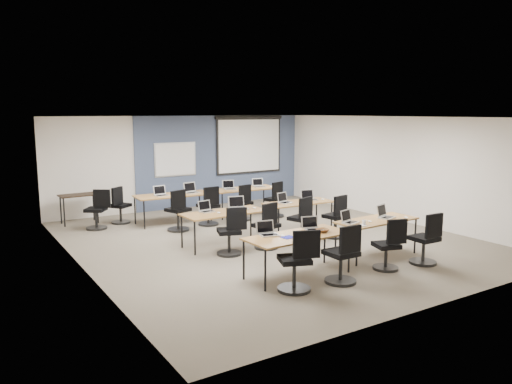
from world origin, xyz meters
TOP-DOWN VIEW (x-y plane):
  - floor at (0.00, 0.00)m, footprint 8.00×9.00m
  - ceiling at (0.00, 0.00)m, footprint 8.00×9.00m
  - wall_back at (0.00, 4.50)m, footprint 8.00×0.04m
  - wall_front at (0.00, -4.50)m, footprint 8.00×0.04m
  - wall_left at (-4.00, 0.00)m, footprint 0.04×9.00m
  - wall_right at (4.00, 0.00)m, footprint 0.04×9.00m
  - blue_accent_panel at (1.25, 4.47)m, footprint 5.50×0.04m
  - whiteboard at (-0.30, 4.43)m, footprint 1.28×0.03m
  - projector_screen at (2.20, 4.41)m, footprint 2.40×0.10m
  - training_table_front_left at (-0.94, -2.32)m, footprint 1.89×0.79m
  - training_table_front_right at (1.12, -2.16)m, footprint 1.70×0.71m
  - training_table_mid_left at (-1.06, 0.09)m, footprint 1.81×0.75m
  - training_table_mid_right at (0.98, 0.19)m, footprint 1.66×0.69m
  - training_table_back_left at (-1.09, 2.76)m, footprint 1.92×0.80m
  - training_table_back_right at (0.96, 2.67)m, footprint 1.84×0.77m
  - laptop_0 at (-1.38, -2.06)m, footprint 0.32×0.27m
  - mouse_0 at (-1.22, -2.27)m, footprint 0.09×0.11m
  - task_chair_0 at (-1.40, -2.93)m, footprint 0.56×0.54m
  - laptop_1 at (-0.49, -2.16)m, footprint 0.31×0.26m
  - mouse_1 at (-0.37, -2.22)m, footprint 0.08×0.11m
  - task_chair_1 at (-0.53, -3.03)m, footprint 0.53×0.53m
  - laptop_2 at (0.46, -2.08)m, footprint 0.31×0.26m
  - mouse_2 at (0.84, -2.25)m, footprint 0.08×0.11m
  - task_chair_2 at (0.65, -2.93)m, footprint 0.47×0.46m
  - laptop_3 at (1.38, -2.12)m, footprint 0.34×0.29m
  - mouse_3 at (1.70, -2.38)m, footprint 0.08×0.11m
  - task_chair_3 at (1.49, -3.07)m, footprint 0.50×0.50m
  - laptop_4 at (-1.38, 0.31)m, footprint 0.30×0.26m
  - mouse_4 at (-1.22, 0.03)m, footprint 0.08×0.11m
  - task_chair_4 at (-1.29, -0.61)m, footprint 0.51×0.50m
  - laptop_5 at (-0.63, 0.23)m, footprint 0.36×0.30m
  - mouse_5 at (-0.33, 0.07)m, footprint 0.08×0.11m
  - task_chair_5 at (-0.43, -0.60)m, footprint 0.51×0.51m
  - laptop_6 at (0.63, 0.28)m, footprint 0.31×0.26m
  - mouse_6 at (0.71, 0.16)m, footprint 0.08×0.11m
  - task_chair_6 at (0.51, -0.59)m, footprint 0.56×0.55m
  - laptop_7 at (1.36, 0.28)m, footprint 0.32×0.27m
  - mouse_7 at (1.63, 0.11)m, footprint 0.08×0.11m
  - task_chair_7 at (1.39, -0.67)m, footprint 0.51×0.51m
  - laptop_8 at (-1.42, 2.75)m, footprint 0.33×0.28m
  - mouse_8 at (-1.18, 2.47)m, footprint 0.08×0.10m
  - task_chair_8 at (-1.37, 1.82)m, footprint 0.55×0.53m
  - laptop_9 at (-0.59, 2.74)m, footprint 0.36×0.30m
  - mouse_9 at (-0.26, 2.49)m, footprint 0.06×0.10m
  - task_chair_9 at (-0.47, 1.97)m, footprint 0.51×0.51m
  - laptop_10 at (0.55, 2.73)m, footprint 0.32×0.27m
  - mouse_10 at (0.74, 2.43)m, footprint 0.06×0.09m
  - task_chair_10 at (0.54, 2.02)m, footprint 0.47×0.47m
  - laptop_11 at (1.47, 2.68)m, footprint 0.31×0.26m
  - mouse_11 at (1.72, 2.44)m, footprint 0.07×0.11m
  - task_chair_11 at (1.50, 1.90)m, footprint 0.50×0.49m
  - blue_mousepad at (-1.18, -2.37)m, footprint 0.25×0.22m
  - snack_bowl at (-0.44, -2.38)m, footprint 0.28×0.28m
  - snack_plate at (0.49, -2.39)m, footprint 0.22×0.22m
  - coffee_cup at (0.56, -2.38)m, footprint 0.09×0.09m
  - utility_table at (-3.17, 3.93)m, footprint 0.94×0.52m
  - spare_chair_a at (-2.30, 3.35)m, footprint 0.54×0.47m
  - spare_chair_b at (-2.94, 3.03)m, footprint 0.57×0.50m

SIDE VIEW (x-z plane):
  - floor at x=0.00m, z-range -0.01..0.01m
  - task_chair_2 at x=0.65m, z-range -0.09..0.86m
  - task_chair_10 at x=0.54m, z-range -0.09..0.87m
  - spare_chair_a at x=-2.30m, z-range -0.09..0.87m
  - task_chair_11 at x=1.50m, z-range -0.09..0.89m
  - task_chair_4 at x=-1.29m, z-range -0.09..0.89m
  - spare_chair_b at x=-2.94m, z-range -0.09..0.90m
  - task_chair_3 at x=1.49m, z-range -0.09..0.90m
  - task_chair_5 at x=-0.43m, z-range -0.09..0.90m
  - task_chair_7 at x=1.39m, z-range -0.09..0.90m
  - task_chair_9 at x=-0.47m, z-range -0.09..0.91m
  - task_chair_1 at x=-0.53m, z-range -0.09..0.92m
  - task_chair_8 at x=-1.37m, z-range -0.09..0.92m
  - task_chair_0 at x=-1.40m, z-range -0.09..0.93m
  - task_chair_6 at x=0.51m, z-range -0.09..0.94m
  - utility_table at x=-3.17m, z-range 0.28..1.03m
  - training_table_mid_right at x=0.98m, z-range 0.32..1.05m
  - training_table_front_right at x=1.12m, z-range 0.32..1.05m
  - training_table_mid_left at x=-1.06m, z-range 0.32..1.05m
  - training_table_back_right at x=0.96m, z-range 0.32..1.05m
  - training_table_front_left at x=-0.94m, z-range 0.32..1.05m
  - training_table_back_left at x=-1.09m, z-range 0.32..1.05m
  - blue_mousepad at x=-1.18m, z-range 0.73..0.74m
  - snack_plate at x=0.49m, z-range 0.73..0.74m
  - mouse_8 at x=-1.18m, z-range 0.73..0.76m
  - mouse_10 at x=0.74m, z-range 0.73..0.76m
  - mouse_2 at x=0.84m, z-range 0.73..0.76m
  - mouse_7 at x=1.63m, z-range 0.73..0.76m
  - mouse_9 at x=-0.26m, z-range 0.73..0.76m
  - mouse_3 at x=1.70m, z-range 0.72..0.76m
  - mouse_0 at x=-1.22m, z-range 0.72..0.76m
  - mouse_6 at x=0.71m, z-range 0.72..0.76m
  - mouse_1 at x=-0.37m, z-range 0.72..0.76m
  - mouse_5 at x=-0.33m, z-range 0.72..0.76m
  - mouse_11 at x=1.72m, z-range 0.72..0.76m
  - mouse_4 at x=-1.22m, z-range 0.72..0.76m
  - snack_bowl at x=-0.44m, z-range 0.73..0.79m
  - coffee_cup at x=0.56m, z-range 0.74..0.81m
  - laptop_4 at x=-1.38m, z-range 0.67..0.90m
  - laptop_11 at x=1.47m, z-range 0.67..0.91m
  - laptop_1 at x=-0.49m, z-range 0.67..0.91m
  - laptop_6 at x=0.63m, z-range 0.67..0.91m
  - laptop_2 at x=0.46m, z-range 0.67..0.91m
  - laptop_7 at x=1.36m, z-range 0.67..0.91m
  - laptop_0 at x=-1.38m, z-range 0.67..0.91m
  - laptop_10 at x=0.55m, z-range 0.67..0.91m
  - laptop_8 at x=-1.42m, z-range 0.67..0.92m
  - laptop_3 at x=1.38m, z-range 0.67..0.92m
  - laptop_5 at x=-0.63m, z-range 0.66..0.93m
  - laptop_9 at x=-0.59m, z-range 0.66..0.93m
  - wall_back at x=0.00m, z-range 0.00..2.70m
  - wall_front at x=0.00m, z-range 0.00..2.70m
  - wall_left at x=-4.00m, z-range 0.00..2.70m
  - wall_right at x=4.00m, z-range 0.00..2.70m
  - blue_accent_panel at x=1.25m, z-range 0.00..2.70m
  - whiteboard at x=-0.30m, z-range 0.96..1.94m
  - projector_screen at x=2.20m, z-range 0.98..2.80m
  - ceiling at x=0.00m, z-range 2.69..2.71m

